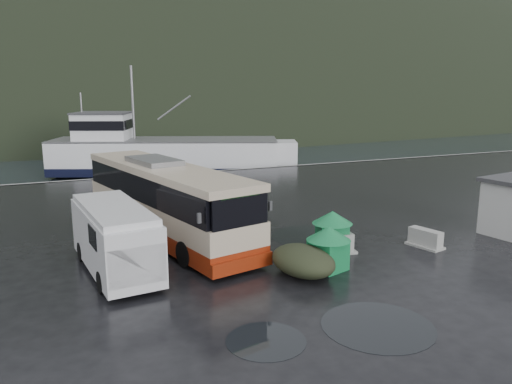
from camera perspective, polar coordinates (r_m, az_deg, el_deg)
name	(u,v)px	position (r m, az deg, el deg)	size (l,w,h in m)	color
ground	(263,261)	(18.63, 0.81, -7.95)	(160.00, 160.00, 0.00)	black
harbor_water	(76,114)	(126.40, -19.86, 8.36)	(300.00, 180.00, 0.02)	black
quay_edge	(154,175)	(37.26, -11.63, 1.90)	(160.00, 0.60, 1.50)	#999993
headland	(80,100)	(266.66, -19.50, 9.89)	(780.00, 540.00, 570.00)	black
coach_bus	(167,236)	(22.02, -10.19, -4.98)	(2.95, 11.74, 3.32)	#C0AC91
white_van	(117,271)	(18.37, -15.63, -8.70)	(1.97, 5.71, 2.38)	silver
waste_bin_left	(328,269)	(18.05, 8.19, -8.74)	(1.12, 1.12, 1.57)	#157840
waste_bin_right	(331,250)	(20.09, 8.61, -6.58)	(1.14, 1.14, 1.59)	#157840
dome_tent	(303,275)	(17.46, 5.37, -9.39)	(1.85, 2.59, 1.02)	#282E1B
jersey_barrier_a	(340,249)	(20.31, 9.62, -6.41)	(0.79, 1.57, 0.79)	#999993
jersey_barrier_b	(425,247)	(21.39, 18.72, -5.94)	(0.73, 1.45, 0.73)	#999993
fishing_trawler	(166,158)	(45.87, -10.29, 3.80)	(23.57, 5.19, 9.43)	silver
puddles	(325,276)	(17.45, 7.86, -9.45)	(8.23, 11.22, 0.01)	black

